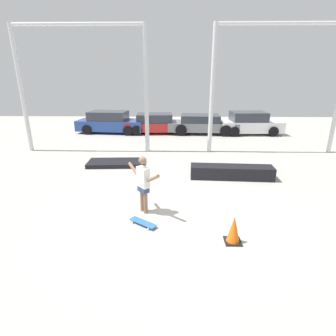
% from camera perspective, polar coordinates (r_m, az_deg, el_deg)
% --- Properties ---
extents(ground_plane, '(36.00, 36.00, 0.00)m').
position_cam_1_polar(ground_plane, '(7.66, 2.92, -7.95)').
color(ground_plane, '#B2ADA3').
extents(skateboarder, '(0.96, 1.08, 1.58)m').
position_cam_1_polar(skateboarder, '(6.94, -5.41, -3.01)').
color(skateboarder, '#8C664C').
rests_on(skateboarder, ground_plane).
extents(skateboard, '(0.74, 0.61, 0.08)m').
position_cam_1_polar(skateboard, '(6.69, -5.46, -11.73)').
color(skateboard, '#2D66B2').
rests_on(skateboard, ground_plane).
extents(grind_box, '(2.98, 0.80, 0.47)m').
position_cam_1_polar(grind_box, '(9.77, 13.66, -0.88)').
color(grind_box, black).
rests_on(grind_box, ground_plane).
extents(manual_pad, '(2.37, 1.17, 0.17)m').
position_cam_1_polar(manual_pad, '(11.21, -11.22, 1.08)').
color(manual_pad, black).
rests_on(manual_pad, ground_plane).
extents(canopy_support_left, '(6.06, 0.20, 5.75)m').
position_cam_1_polar(canopy_support_left, '(13.32, -18.23, 18.55)').
color(canopy_support_left, silver).
rests_on(canopy_support_left, ground_plane).
extents(canopy_support_right, '(6.06, 0.20, 5.75)m').
position_cam_1_polar(canopy_support_right, '(13.49, 22.83, 18.05)').
color(canopy_support_right, silver).
rests_on(canopy_support_right, ground_plane).
extents(parked_car_blue, '(4.52, 2.24, 1.39)m').
position_cam_1_polar(parked_car_blue, '(18.01, -12.39, 9.67)').
color(parked_car_blue, '#284793').
rests_on(parked_car_blue, ground_plane).
extents(parked_car_red, '(4.21, 2.06, 1.26)m').
position_cam_1_polar(parked_car_red, '(17.48, -2.54, 9.63)').
color(parked_car_red, red).
rests_on(parked_car_red, ground_plane).
extents(parked_car_grey, '(4.55, 2.20, 1.21)m').
position_cam_1_polar(parked_car_grey, '(17.48, 7.40, 9.46)').
color(parked_car_grey, slate).
rests_on(parked_car_grey, ground_plane).
extents(parked_car_white, '(3.97, 2.10, 1.41)m').
position_cam_1_polar(parked_car_white, '(17.98, 17.28, 9.26)').
color(parked_car_white, white).
rests_on(parked_car_white, ground_plane).
extents(traffic_cone, '(0.37, 0.37, 0.64)m').
position_cam_1_polar(traffic_cone, '(6.10, 14.11, -12.88)').
color(traffic_cone, black).
rests_on(traffic_cone, ground_plane).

